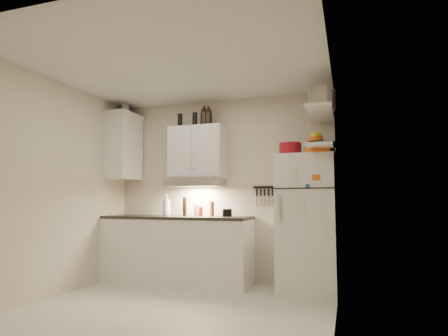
% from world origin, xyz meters
% --- Properties ---
extents(floor, '(3.20, 3.00, 0.02)m').
position_xyz_m(floor, '(0.00, 0.00, -0.01)').
color(floor, silver).
rests_on(floor, ground).
extents(ceiling, '(3.20, 3.00, 0.02)m').
position_xyz_m(ceiling, '(0.00, 0.00, 2.61)').
color(ceiling, silver).
rests_on(ceiling, ground).
extents(back_wall, '(3.20, 0.02, 2.60)m').
position_xyz_m(back_wall, '(0.00, 1.51, 1.30)').
color(back_wall, beige).
rests_on(back_wall, ground).
extents(left_wall, '(0.02, 3.00, 2.60)m').
position_xyz_m(left_wall, '(-1.61, 0.00, 1.30)').
color(left_wall, beige).
rests_on(left_wall, ground).
extents(right_wall, '(0.02, 3.00, 2.60)m').
position_xyz_m(right_wall, '(1.61, 0.00, 1.30)').
color(right_wall, beige).
rests_on(right_wall, ground).
extents(base_cabinet, '(2.10, 0.60, 0.88)m').
position_xyz_m(base_cabinet, '(-0.55, 1.20, 0.44)').
color(base_cabinet, white).
rests_on(base_cabinet, floor).
extents(countertop, '(2.10, 0.62, 0.04)m').
position_xyz_m(countertop, '(-0.55, 1.20, 0.90)').
color(countertop, '#262421').
rests_on(countertop, base_cabinet).
extents(upper_cabinet, '(0.80, 0.33, 0.75)m').
position_xyz_m(upper_cabinet, '(-0.30, 1.33, 1.83)').
color(upper_cabinet, white).
rests_on(upper_cabinet, back_wall).
extents(side_cabinet, '(0.33, 0.55, 1.00)m').
position_xyz_m(side_cabinet, '(-1.44, 1.20, 1.95)').
color(side_cabinet, white).
rests_on(side_cabinet, left_wall).
extents(range_hood, '(0.76, 0.46, 0.12)m').
position_xyz_m(range_hood, '(-0.30, 1.27, 1.39)').
color(range_hood, silver).
rests_on(range_hood, back_wall).
extents(fridge, '(0.70, 0.68, 1.70)m').
position_xyz_m(fridge, '(1.25, 1.16, 0.85)').
color(fridge, white).
rests_on(fridge, floor).
extents(shelf_hi, '(0.30, 0.95, 0.03)m').
position_xyz_m(shelf_hi, '(1.45, 1.02, 2.20)').
color(shelf_hi, white).
rests_on(shelf_hi, right_wall).
extents(shelf_lo, '(0.30, 0.95, 0.03)m').
position_xyz_m(shelf_lo, '(1.45, 1.02, 1.76)').
color(shelf_lo, white).
rests_on(shelf_lo, right_wall).
extents(knife_strip, '(0.42, 0.02, 0.03)m').
position_xyz_m(knife_strip, '(0.70, 1.49, 1.32)').
color(knife_strip, black).
rests_on(knife_strip, back_wall).
extents(dutch_oven, '(0.35, 0.35, 0.16)m').
position_xyz_m(dutch_oven, '(1.06, 1.14, 1.78)').
color(dutch_oven, maroon).
rests_on(dutch_oven, fridge).
extents(book_stack, '(0.31, 0.33, 0.09)m').
position_xyz_m(book_stack, '(1.41, 0.92, 1.75)').
color(book_stack, '#D2601A').
rests_on(book_stack, fridge).
extents(spice_jar, '(0.05, 0.05, 0.09)m').
position_xyz_m(spice_jar, '(1.27, 1.16, 1.74)').
color(spice_jar, silver).
rests_on(spice_jar, fridge).
extents(stock_pot, '(0.31, 0.31, 0.18)m').
position_xyz_m(stock_pot, '(1.48, 1.26, 2.31)').
color(stock_pot, silver).
rests_on(stock_pot, shelf_hi).
extents(tin_a, '(0.25, 0.23, 0.23)m').
position_xyz_m(tin_a, '(1.51, 0.98, 2.33)').
color(tin_a, '#AAAAAD').
rests_on(tin_a, shelf_hi).
extents(tin_b, '(0.23, 0.23, 0.19)m').
position_xyz_m(tin_b, '(1.44, 0.65, 2.31)').
color(tin_b, '#AAAAAD').
rests_on(tin_b, shelf_hi).
extents(bowl_teal, '(0.23, 0.23, 0.09)m').
position_xyz_m(bowl_teal, '(1.42, 1.21, 1.82)').
color(bowl_teal, navy).
rests_on(bowl_teal, shelf_lo).
extents(bowl_orange, '(0.19, 0.19, 0.06)m').
position_xyz_m(bowl_orange, '(1.38, 1.11, 1.90)').
color(bowl_orange, '#E05A15').
rests_on(bowl_orange, bowl_teal).
extents(bowl_yellow, '(0.15, 0.15, 0.05)m').
position_xyz_m(bowl_yellow, '(1.38, 1.11, 1.95)').
color(bowl_yellow, '#BDCA23').
rests_on(bowl_yellow, bowl_orange).
extents(plates, '(0.35, 0.35, 0.07)m').
position_xyz_m(plates, '(1.49, 1.05, 1.81)').
color(plates, navy).
rests_on(plates, shelf_lo).
extents(growler_a, '(0.12, 0.12, 0.26)m').
position_xyz_m(growler_a, '(-0.17, 1.27, 2.33)').
color(growler_a, black).
rests_on(growler_a, upper_cabinet).
extents(growler_b, '(0.11, 0.11, 0.25)m').
position_xyz_m(growler_b, '(-0.11, 1.27, 2.33)').
color(growler_b, black).
rests_on(growler_b, upper_cabinet).
extents(thermos_a, '(0.08, 0.08, 0.20)m').
position_xyz_m(thermos_a, '(-0.33, 1.30, 2.30)').
color(thermos_a, black).
rests_on(thermos_a, upper_cabinet).
extents(thermos_b, '(0.09, 0.09, 0.20)m').
position_xyz_m(thermos_b, '(-0.57, 1.31, 2.30)').
color(thermos_b, black).
rests_on(thermos_b, upper_cabinet).
extents(side_jar, '(0.16, 0.16, 0.18)m').
position_xyz_m(side_jar, '(-1.49, 1.29, 2.54)').
color(side_jar, silver).
rests_on(side_jar, side_cabinet).
extents(soap_bottle, '(0.15, 0.15, 0.33)m').
position_xyz_m(soap_bottle, '(-0.72, 1.22, 1.09)').
color(soap_bottle, white).
rests_on(soap_bottle, countertop).
extents(pepper_mill, '(0.08, 0.08, 0.20)m').
position_xyz_m(pepper_mill, '(-0.07, 1.33, 1.02)').
color(pepper_mill, brown).
rests_on(pepper_mill, countertop).
extents(oil_bottle, '(0.06, 0.06, 0.25)m').
position_xyz_m(oil_bottle, '(-0.49, 1.33, 1.04)').
color(oil_bottle, '#55731C').
rests_on(oil_bottle, countertop).
extents(vinegar_bottle, '(0.06, 0.06, 0.26)m').
position_xyz_m(vinegar_bottle, '(-0.44, 1.22, 1.05)').
color(vinegar_bottle, black).
rests_on(vinegar_bottle, countertop).
extents(clear_bottle, '(0.07, 0.07, 0.16)m').
position_xyz_m(clear_bottle, '(-0.27, 1.22, 1.00)').
color(clear_bottle, silver).
rests_on(clear_bottle, countertop).
extents(red_jar, '(0.08, 0.08, 0.13)m').
position_xyz_m(red_jar, '(-0.24, 1.32, 0.98)').
color(red_jar, maroon).
rests_on(red_jar, countertop).
extents(caddy, '(0.14, 0.11, 0.10)m').
position_xyz_m(caddy, '(0.19, 1.23, 0.97)').
color(caddy, black).
rests_on(caddy, countertop).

